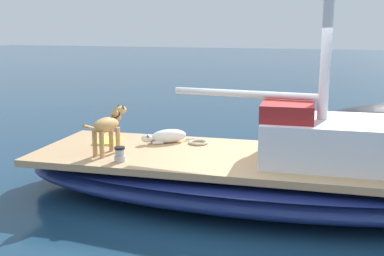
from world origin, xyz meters
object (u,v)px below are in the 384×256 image
dog_white (167,136)px  deck_towel (108,141)px  deck_winch (120,155)px  coiled_rope (198,142)px  sailboat_main (255,178)px  dog_tan (108,126)px

dog_white → deck_towel: (0.29, -0.94, -0.09)m
deck_winch → deck_towel: size_ratio=0.38×
deck_winch → coiled_rope: size_ratio=0.65×
deck_winch → sailboat_main: bearing=118.9°
dog_tan → deck_towel: 0.87m
dog_tan → deck_towel: bearing=-146.7°
sailboat_main → deck_winch: deck_winch is taller
coiled_rope → deck_towel: coiled_rope is taller
dog_white → deck_towel: 0.99m
deck_towel → dog_tan: bearing=33.3°
sailboat_main → coiled_rope: bearing=-112.2°
sailboat_main → dog_white: bearing=-100.8°
dog_white → deck_towel: dog_white is taller
dog_tan → sailboat_main: bearing=106.9°
sailboat_main → deck_winch: (0.95, -1.71, 0.42)m
deck_towel → coiled_rope: bearing=106.4°
deck_winch → deck_towel: deck_winch is taller
dog_tan → deck_winch: bearing=50.0°
dog_tan → deck_winch: dog_tan is taller
coiled_rope → deck_towel: (0.42, -1.45, -0.01)m
deck_towel → sailboat_main: bearing=89.9°
dog_tan → coiled_rope: (-1.07, 1.03, -0.40)m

